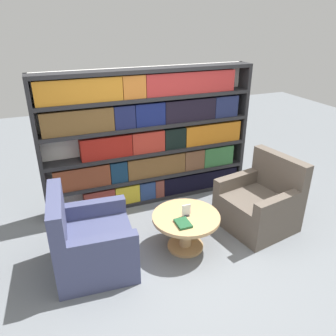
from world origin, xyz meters
name	(u,v)px	position (x,y,z in m)	size (l,w,h in m)	color
ground_plane	(193,257)	(0.00, 0.00, 0.00)	(14.00, 14.00, 0.00)	slate
bookshelf	(151,138)	(0.03, 1.48, 0.96)	(2.99, 0.30, 1.92)	silver
armchair_left	(90,243)	(-1.09, 0.28, 0.31)	(0.87, 0.89, 0.93)	#42476B
armchair_right	(260,204)	(1.08, 0.28, 0.31)	(0.94, 0.95, 0.93)	brown
coffee_table	(186,225)	(0.00, 0.21, 0.31)	(0.78, 0.78, 0.44)	tan
table_sign	(186,211)	(0.00, 0.21, 0.50)	(0.10, 0.06, 0.14)	black
stray_book	(183,223)	(-0.10, 0.06, 0.45)	(0.15, 0.20, 0.03)	#1E512D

